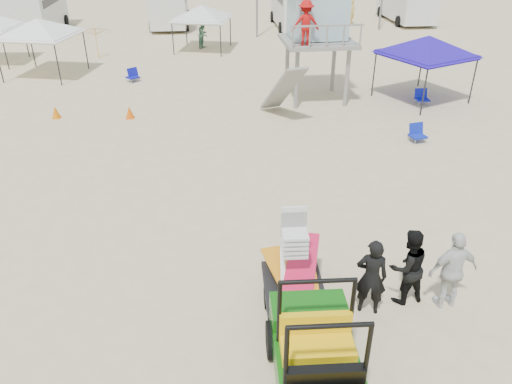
{
  "coord_description": "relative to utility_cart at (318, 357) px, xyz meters",
  "views": [
    {
      "loc": [
        -0.58,
        -7.57,
        7.19
      ],
      "look_at": [
        0.5,
        3.0,
        1.3
      ],
      "focal_mm": 35.0,
      "sensor_mm": 36.0,
      "label": 1
    }
  ],
  "objects": [
    {
      "name": "cone_near",
      "position": [
        -4.72,
        14.02,
        -0.73
      ],
      "size": [
        0.34,
        0.34,
        0.5
      ],
      "primitive_type": "cone",
      "color": "#E95407",
      "rests_on": "ground"
    },
    {
      "name": "rv_far_left",
      "position": [
        -13.0,
        31.98,
        0.82
      ],
      "size": [
        2.64,
        6.8,
        3.25
      ],
      "color": "silver",
      "rests_on": "ground"
    },
    {
      "name": "man_left",
      "position": [
        1.52,
        2.04,
        -0.11
      ],
      "size": [
        0.72,
        0.57,
        1.74
      ],
      "primitive_type": "imported",
      "rotation": [
        0.0,
        0.0,
        2.88
      ],
      "color": "black",
      "rests_on": "ground"
    },
    {
      "name": "man_mid",
      "position": [
        2.37,
        2.29,
        -0.11
      ],
      "size": [
        0.95,
        0.8,
        1.73
      ],
      "primitive_type": "imported",
      "rotation": [
        0.0,
        0.0,
        3.33
      ],
      "color": "black",
      "rests_on": "ground"
    },
    {
      "name": "canopy_white_a",
      "position": [
        -9.68,
        20.76,
        1.7
      ],
      "size": [
        3.87,
        3.87,
        3.23
      ],
      "color": "black",
      "rests_on": "ground"
    },
    {
      "name": "rv_mid_right",
      "position": [
        5.0,
        31.98,
        0.82
      ],
      "size": [
        2.64,
        7.0,
        3.25
      ],
      "color": "silver",
      "rests_on": "ground"
    },
    {
      "name": "rv_mid_left",
      "position": [
        -4.0,
        33.48,
        0.82
      ],
      "size": [
        2.65,
        6.5,
        3.25
      ],
      "color": "silver",
      "rests_on": "ground"
    },
    {
      "name": "beach_chair_b",
      "position": [
        5.95,
        10.6,
        -0.66
      ],
      "size": [
        0.63,
        0.68,
        0.64
      ],
      "color": "#0F21A5",
      "rests_on": "ground"
    },
    {
      "name": "canopy_white_c",
      "position": [
        -1.66,
        25.51,
        1.52
      ],
      "size": [
        3.67,
        3.67,
        3.04
      ],
      "color": "black",
      "rests_on": "ground"
    },
    {
      "name": "distant_beachgoers",
      "position": [
        2.78,
        28.71,
        -0.12
      ],
      "size": [
        12.03,
        7.63,
        1.81
      ],
      "color": "#4B7D62",
      "rests_on": "ground"
    },
    {
      "name": "man_right",
      "position": [
        3.22,
        2.04,
        -0.08
      ],
      "size": [
        1.08,
        0.54,
        1.78
      ],
      "primitive_type": "imported",
      "rotation": [
        0.0,
        0.0,
        3.24
      ],
      "color": "silver",
      "rests_on": "ground"
    },
    {
      "name": "beach_chair_a",
      "position": [
        -5.19,
        19.31,
        -0.66
      ],
      "size": [
        0.73,
        0.84,
        0.64
      ],
      "color": "#0E1098",
      "rests_on": "ground"
    },
    {
      "name": "lifeguard_tower",
      "position": [
        3.14,
        15.77,
        2.54
      ],
      "size": [
        3.03,
        3.03,
        4.72
      ],
      "color": "gray",
      "rests_on": "ground"
    },
    {
      "name": "cone_far",
      "position": [
        -7.7,
        14.34,
        -0.73
      ],
      "size": [
        0.34,
        0.34,
        0.5
      ],
      "primitive_type": "cone",
      "color": "orange",
      "rests_on": "ground"
    },
    {
      "name": "ground",
      "position": [
        -1.0,
        1.99,
        -0.98
      ],
      "size": [
        140.0,
        140.0,
        0.0
      ],
      "primitive_type": "plane",
      "color": "beige",
      "rests_on": "ground"
    },
    {
      "name": "utility_cart",
      "position": [
        0.0,
        0.0,
        0.0
      ],
      "size": [
        1.51,
        2.81,
        2.1
      ],
      "color": "#0F560D",
      "rests_on": "ground"
    },
    {
      "name": "umbrella_b",
      "position": [
        -7.66,
        24.11,
        -0.1
      ],
      "size": [
        2.49,
        2.51,
        1.75
      ],
      "primitive_type": "imported",
      "rotation": [
        0.0,
        0.0,
        0.38
      ],
      "color": "orange",
      "rests_on": "ground"
    },
    {
      "name": "surf_trailer",
      "position": [
        0.01,
        2.34,
        -0.13
      ],
      "size": [
        1.3,
        2.3,
        2.07
      ],
      "color": "black",
      "rests_on": "ground"
    },
    {
      "name": "beach_chair_c",
      "position": [
        7.73,
        14.55,
        -0.66
      ],
      "size": [
        0.54,
        0.58,
        0.64
      ],
      "color": "#101AAD",
      "rests_on": "ground"
    },
    {
      "name": "canopy_blue",
      "position": [
        7.86,
        15.08,
        1.67
      ],
      "size": [
        4.13,
        4.13,
        3.2
      ],
      "color": "black",
      "rests_on": "ground"
    }
  ]
}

